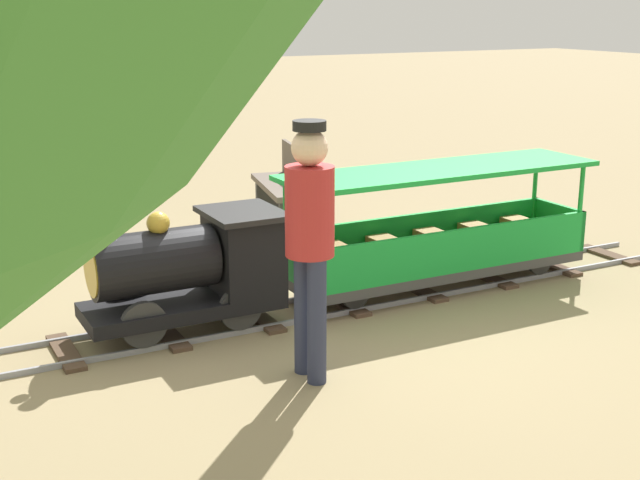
{
  "coord_description": "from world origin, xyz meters",
  "views": [
    {
      "loc": [
        -5.52,
        2.91,
        2.27
      ],
      "look_at": [
        0.0,
        -0.0,
        0.55
      ],
      "focal_mm": 48.06,
      "sensor_mm": 36.0,
      "label": 1
    }
  ],
  "objects_px": {
    "passenger_car": "(439,238)",
    "conductor_person": "(310,231)",
    "park_bench": "(286,187)",
    "locomotive": "(192,267)"
  },
  "relations": [
    {
      "from": "passenger_car",
      "to": "park_bench",
      "type": "height_order",
      "value": "passenger_car"
    },
    {
      "from": "locomotive",
      "to": "park_bench",
      "type": "xyz_separation_m",
      "value": [
        2.47,
        -1.92,
        -0.07
      ]
    },
    {
      "from": "passenger_car",
      "to": "conductor_person",
      "type": "bearing_deg",
      "value": 121.91
    },
    {
      "from": "park_bench",
      "to": "passenger_car",
      "type": "bearing_deg",
      "value": -175.38
    },
    {
      "from": "passenger_car",
      "to": "conductor_person",
      "type": "xyz_separation_m",
      "value": [
        -1.08,
        1.74,
        0.53
      ]
    },
    {
      "from": "conductor_person",
      "to": "park_bench",
      "type": "height_order",
      "value": "conductor_person"
    },
    {
      "from": "passenger_car",
      "to": "conductor_person",
      "type": "height_order",
      "value": "conductor_person"
    },
    {
      "from": "locomotive",
      "to": "passenger_car",
      "type": "bearing_deg",
      "value": -90.0
    },
    {
      "from": "passenger_car",
      "to": "locomotive",
      "type": "bearing_deg",
      "value": 90.0
    },
    {
      "from": "locomotive",
      "to": "conductor_person",
      "type": "distance_m",
      "value": 1.24
    }
  ]
}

